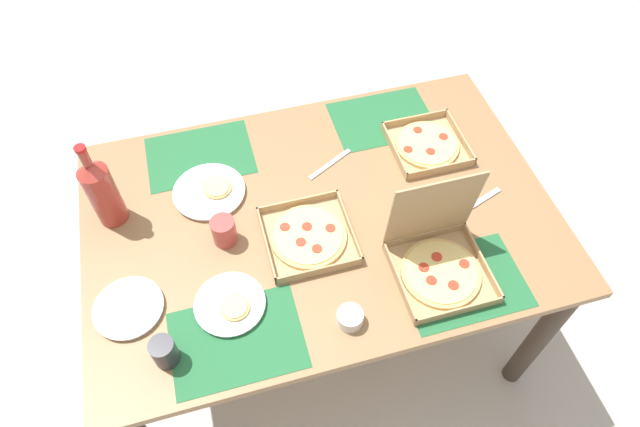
% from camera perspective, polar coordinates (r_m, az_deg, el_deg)
% --- Properties ---
extents(ground_plane, '(6.00, 6.00, 0.00)m').
position_cam_1_polar(ground_plane, '(2.43, 0.00, -10.86)').
color(ground_plane, beige).
extents(dining_table, '(1.49, 1.01, 0.77)m').
position_cam_1_polar(dining_table, '(1.85, 0.00, -2.01)').
color(dining_table, '#3F3328').
rests_on(dining_table, ground_plane).
extents(placemat_near_left, '(0.36, 0.26, 0.00)m').
position_cam_1_polar(placemat_near_left, '(1.56, -8.61, -12.81)').
color(placemat_near_left, '#236638').
rests_on(placemat_near_left, dining_table).
extents(placemat_near_right, '(0.36, 0.26, 0.00)m').
position_cam_1_polar(placemat_near_right, '(1.68, 14.51, -6.90)').
color(placemat_near_right, '#236638').
rests_on(placemat_near_right, dining_table).
extents(placemat_far_left, '(0.36, 0.26, 0.00)m').
position_cam_1_polar(placemat_far_left, '(1.96, -12.34, 5.92)').
color(placemat_far_left, '#236638').
rests_on(placemat_far_left, dining_table).
extents(placemat_far_right, '(0.36, 0.26, 0.00)m').
position_cam_1_polar(placemat_far_right, '(2.06, 6.46, 9.72)').
color(placemat_far_right, '#236638').
rests_on(placemat_far_right, dining_table).
extents(pizza_box_center, '(0.25, 0.25, 0.04)m').
position_cam_1_polar(pizza_box_center, '(1.97, 11.04, 7.00)').
color(pizza_box_center, tan).
rests_on(pizza_box_center, dining_table).
extents(pizza_box_edge_far, '(0.27, 0.27, 0.04)m').
position_cam_1_polar(pizza_box_edge_far, '(1.70, -1.22, -2.40)').
color(pizza_box_edge_far, tan).
rests_on(pizza_box_edge_far, dining_table).
extents(pizza_box_corner_right, '(0.27, 0.27, 0.30)m').
position_cam_1_polar(pizza_box_corner_right, '(1.65, 12.24, -4.62)').
color(pizza_box_corner_right, tan).
rests_on(pizza_box_corner_right, dining_table).
extents(plate_far_left, '(0.20, 0.20, 0.02)m').
position_cam_1_polar(plate_far_left, '(1.67, -19.21, -9.26)').
color(plate_far_left, white).
rests_on(plate_far_left, dining_table).
extents(plate_near_left, '(0.24, 0.24, 0.03)m').
position_cam_1_polar(plate_near_left, '(1.84, -11.33, 2.25)').
color(plate_near_left, white).
rests_on(plate_near_left, dining_table).
extents(plate_near_right, '(0.20, 0.20, 0.03)m').
position_cam_1_polar(plate_near_right, '(1.60, -9.26, -9.31)').
color(plate_near_right, white).
rests_on(plate_near_right, dining_table).
extents(soda_bottle, '(0.09, 0.09, 0.32)m').
position_cam_1_polar(soda_bottle, '(1.77, -21.68, 2.18)').
color(soda_bottle, '#B2382D').
rests_on(soda_bottle, dining_table).
extents(cup_spare, '(0.07, 0.07, 0.09)m').
position_cam_1_polar(cup_spare, '(1.69, -9.92, -1.79)').
color(cup_spare, '#BF4742').
rests_on(cup_spare, dining_table).
extents(cup_red, '(0.07, 0.07, 0.09)m').
position_cam_1_polar(cup_red, '(1.54, -15.82, -13.63)').
color(cup_red, '#333338').
rests_on(cup_red, dining_table).
extents(condiment_bowl, '(0.07, 0.07, 0.04)m').
position_cam_1_polar(condiment_bowl, '(1.55, 3.13, -10.73)').
color(condiment_bowl, white).
rests_on(condiment_bowl, dining_table).
extents(fork_by_near_right, '(0.18, 0.10, 0.00)m').
position_cam_1_polar(fork_by_near_right, '(1.89, 1.03, 5.13)').
color(fork_by_near_right, '#B7B7BC').
rests_on(fork_by_near_right, dining_table).
extents(knife_by_near_left, '(0.20, 0.09, 0.00)m').
position_cam_1_polar(knife_by_near_left, '(1.85, 15.87, 0.99)').
color(knife_by_near_left, '#B7B7BC').
rests_on(knife_by_near_left, dining_table).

